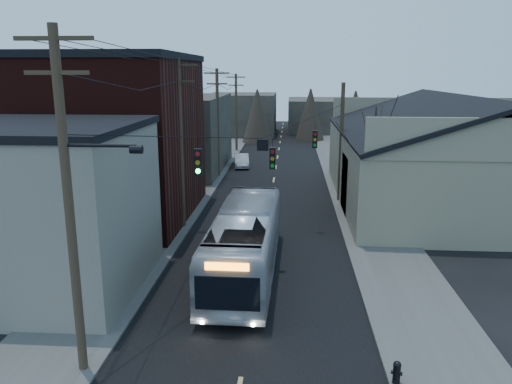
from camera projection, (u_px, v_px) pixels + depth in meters
The scene contains 14 objects.
road_surface at pixel (273, 185), 41.62m from camera, with size 9.00×110.00×0.02m, color black.
sidewalk_left at pixel (196, 183), 42.05m from camera, with size 4.00×110.00×0.12m, color #474744.
sidewalk_right at pixel (352, 186), 41.17m from camera, with size 4.00×110.00×0.12m, color #474744.
building_clapboard at pixel (43, 211), 21.05m from camera, with size 8.00×8.00×7.00m, color slate.
building_brick at pixel (109, 140), 31.43m from camera, with size 10.00×12.00×10.00m, color black.
building_left_far at pixel (176, 134), 47.27m from camera, with size 9.00×14.00×7.00m, color #312D27.
warehouse at pixel (454, 166), 35.26m from camera, with size 16.16×20.60×7.73m.
building_far_left at pixel (242, 114), 75.26m from camera, with size 10.00×12.00×6.00m, color #312D27.
building_far_right at pixel (326, 115), 79.35m from camera, with size 12.00×14.00×5.00m, color #312D27.
bare_tree at pixel (373, 166), 30.64m from camera, with size 0.40×0.40×7.20m, color black.
utility_lines at pixel (226, 134), 34.99m from camera, with size 11.24×45.28×10.50m.
bus at pixel (245, 242), 22.96m from camera, with size 2.68×11.45×3.19m, color #A9ACB5.
parked_car at pixel (242, 161), 49.35m from camera, with size 1.37×3.92×1.29m, color #A4A8AC.
fire_hydrant at pixel (397, 371), 14.90m from camera, with size 0.35×0.25×0.72m.
Camera 1 is at (1.42, -10.60, 9.23)m, focal length 35.00 mm.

